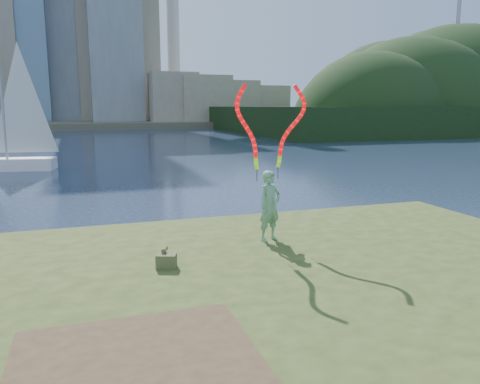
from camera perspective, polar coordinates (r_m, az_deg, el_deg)
name	(u,v)px	position (r m, az deg, el deg)	size (l,w,h in m)	color
ground	(229,305)	(10.04, -1.34, -13.55)	(320.00, 320.00, 0.00)	#18243C
grassy_knoll	(271,341)	(7.95, 3.75, -17.69)	(20.00, 18.00, 0.80)	#334117
dirt_patch	(137,367)	(6.48, -12.42, -20.14)	(3.20, 3.00, 0.02)	#47331E
far_shore	(97,123)	(103.87, -17.05, 8.05)	(320.00, 40.00, 1.20)	#4C4738
wooded_hill	(447,128)	(92.81, 23.97, 7.11)	(78.00, 50.00, 63.00)	black
woman_with_ribbons	(269,185)	(11.41, 3.60, 0.90)	(1.97, 0.81, 4.11)	#126A2C
canvas_bag	(166,260)	(9.84, -8.98, -8.21)	(0.47, 0.53, 0.38)	#4A512E
sailboat	(11,146)	(33.58, -26.10, 5.11)	(6.16, 2.82, 9.24)	white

